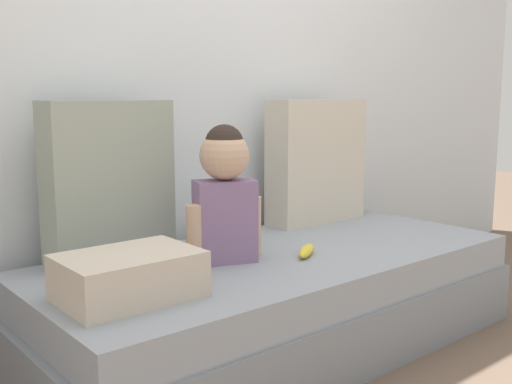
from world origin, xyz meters
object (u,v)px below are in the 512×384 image
toddler (225,189)px  banana (306,251)px  folded_blanket (129,276)px  couch (279,300)px  throw_pillow_right (316,161)px  throw_pillow_left (109,181)px

toddler → banana: size_ratio=2.95×
folded_blanket → couch: bearing=8.8°
couch → folded_blanket: (-0.70, -0.11, 0.26)m
throw_pillow_right → toddler: size_ratio=1.17×
throw_pillow_left → couch: bearing=-31.7°
throw_pillow_left → toddler: size_ratio=1.17×
couch → throw_pillow_left: throw_pillow_left is taller
folded_blanket → throw_pillow_right: bearing=19.6°
banana → throw_pillow_right: bearing=41.6°
throw_pillow_left → throw_pillow_right: bearing=0.0°
banana → folded_blanket: 0.75m
throw_pillow_right → banana: size_ratio=3.44×
throw_pillow_left → banana: bearing=-36.7°
couch → folded_blanket: folded_blanket is taller
throw_pillow_right → toddler: bearing=-159.0°
throw_pillow_right → banana: bearing=-138.4°
throw_pillow_left → toddler: (0.31, -0.30, -0.02)m
throw_pillow_left → banana: throw_pillow_left is taller
toddler → folded_blanket: (-0.47, -0.15, -0.20)m
throw_pillow_right → folded_blanket: (-1.24, -0.44, -0.22)m
throw_pillow_right → banana: throw_pillow_right is taller
toddler → throw_pillow_right: bearing=21.0°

